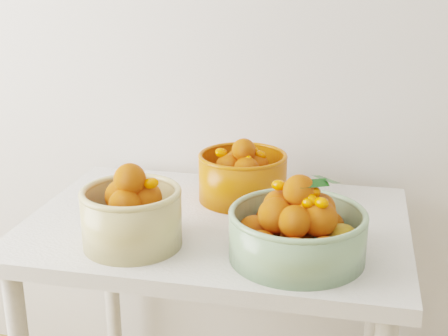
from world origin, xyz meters
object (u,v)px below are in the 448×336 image
Objects in this scene: table at (217,253)px; bowl_cream at (132,214)px; bowl_orange at (243,175)px; bowl_green at (297,230)px.

bowl_cream is at bearing -131.13° from table.
table is 3.13× the size of bowl_cream.
table is 0.24m from bowl_orange.
table is 2.83× the size of bowl_green.
bowl_orange reaches higher than table.
bowl_orange is at bearing 119.64° from bowl_green.
table is 0.30m from bowl_cream.
bowl_green is 0.39m from bowl_orange.
table is at bearing 48.87° from bowl_cream.
bowl_orange is (-0.19, 0.34, 0.00)m from bowl_green.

